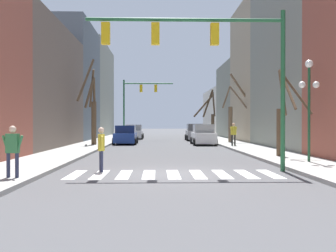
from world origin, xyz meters
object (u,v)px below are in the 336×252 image
Objects in this scene: car_parked_right_near at (203,135)px; car_parked_left_near at (126,135)px; traffic_signal_near at (209,50)px; pedestrian_on_left_sidewalk at (234,132)px; street_lamp_right_corner at (309,90)px; street_tree_left_near at (233,113)px; street_tree_left_far at (92,108)px; street_tree_right_mid at (283,116)px; traffic_signal_far at (137,97)px; pedestrian_near_right_corner at (101,145)px; car_driving_away_lane at (195,133)px; car_parked_right_far at (134,132)px; street_tree_right_far at (210,116)px; pedestrian_on_right_sidewalk at (13,147)px.

car_parked_left_near is (-6.86, 1.10, -0.05)m from car_parked_right_near.
traffic_signal_near is 15.83m from pedestrian_on_left_sidewalk.
street_lamp_right_corner is at bearing -170.39° from car_parked_right_near.
street_tree_left_far is at bearing -161.56° from street_tree_left_near.
street_lamp_right_corner is 1.00× the size of street_tree_right_mid.
car_parked_left_near is (-0.58, -8.86, -4.03)m from traffic_signal_far.
pedestrian_near_right_corner reaches higher than car_parked_left_near.
street_tree_left_near reaches higher than car_driving_away_lane.
car_parked_right_far is 9.31m from street_tree_right_far.
street_lamp_right_corner is 0.72× the size of street_tree_left_near.
pedestrian_on_left_sidewalk is at bearing -171.42° from car_driving_away_lane.
pedestrian_on_right_sidewalk is (-10.53, -17.54, -0.06)m from pedestrian_on_left_sidewalk.
traffic_signal_near is 5.50m from street_lamp_right_corner.
car_parked_right_near is at bearing 179.76° from car_driving_away_lane.
pedestrian_on_left_sidewalk is 6.29m from street_tree_left_near.
street_tree_left_far reaches higher than pedestrian_near_right_corner.
street_tree_left_near reaches higher than pedestrian_on_left_sidewalk.
car_parked_left_near is at bearing -129.21° from street_tree_right_far.
street_tree_right_mid reaches higher than car_driving_away_lane.
street_tree_left_near is (0.18, 18.62, -0.57)m from street_lamp_right_corner.
street_tree_right_far is (8.57, 2.35, -2.03)m from traffic_signal_far.
street_tree_left_far is at bearing 129.92° from street_lamp_right_corner.
street_tree_left_near reaches higher than car_parked_left_near.
pedestrian_near_right_corner is at bearing -79.48° from street_tree_left_far.
street_lamp_right_corner is 18.93m from street_tree_left_far.
traffic_signal_far is 0.97× the size of street_tree_left_far.
traffic_signal_far is 31.82m from pedestrian_on_right_sidewalk.
street_tree_left_far reaches higher than street_tree_right_far.
car_driving_away_lane is at bearing 96.47° from street_tree_right_mid.
traffic_signal_far is 1.64× the size of car_driving_away_lane.
street_tree_right_far is (2.26, 4.14, 1.95)m from car_driving_away_lane.
car_parked_right_far is 11.61m from car_parked_left_near.
pedestrian_on_right_sidewalk is (-11.48, -4.88, -2.26)m from street_lamp_right_corner.
pedestrian_on_left_sidewalk is at bearing -59.75° from traffic_signal_far.
traffic_signal_near is 1.15× the size of traffic_signal_far.
street_tree_left_far reaches higher than car_parked_left_near.
street_tree_right_mid is (11.19, 7.69, 1.13)m from pedestrian_on_right_sidewalk.
traffic_signal_near is at bearing 173.98° from car_parked_right_near.
street_tree_left_near is (5.00, 20.91, -1.91)m from traffic_signal_near.
car_parked_right_far is at bearing 28.14° from car_parked_right_near.
pedestrian_on_left_sidewalk reaches higher than pedestrian_on_right_sidewalk.
street_tree_right_far reaches higher than car_driving_away_lane.
pedestrian_on_right_sidewalk is at bearing 123.26° from pedestrian_near_right_corner.
car_parked_right_far is (-4.80, 31.67, -3.93)m from traffic_signal_near.
pedestrian_on_left_sidewalk is 16.42m from street_tree_right_far.
street_lamp_right_corner is at bearing -151.43° from car_parked_left_near.
street_tree_right_mid is (8.74, 5.08, 1.24)m from pedestrian_near_right_corner.
pedestrian_on_right_sidewalk reaches higher than car_parked_right_far.
car_parked_right_near is 23.23m from pedestrian_on_right_sidewalk.
street_tree_right_far is at bearing 90.54° from street_tree_right_mid.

